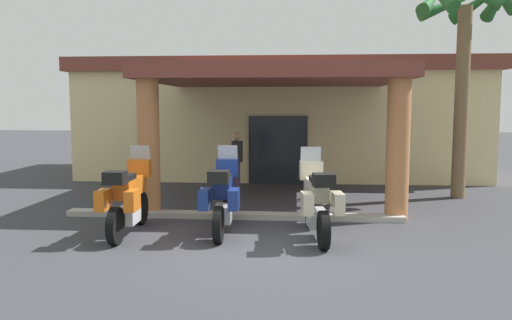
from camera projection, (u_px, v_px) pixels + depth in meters
name	position (u px, v px, depth m)	size (l,w,h in m)	color
ground_plane	(259.00, 247.00, 8.69)	(80.00, 80.00, 0.00)	#38383D
motel_building	(281.00, 117.00, 18.14)	(13.64, 11.08, 3.92)	beige
motorcycle_orange	(128.00, 197.00, 9.50)	(0.71, 2.21, 1.61)	black
motorcycle_blue	(223.00, 196.00, 9.60)	(0.72, 2.21, 1.61)	black
motorcycle_cream	(317.00, 200.00, 9.22)	(0.78, 2.21, 1.61)	black
pedestrian	(237.00, 157.00, 14.26)	(0.32, 0.51, 1.68)	#3F334C
palm_tree_near_portico	(465.00, 28.00, 12.94)	(2.65, 2.67, 5.88)	brown
curb_strip	(232.00, 215.00, 10.93)	(7.27, 0.36, 0.12)	#ADA89E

